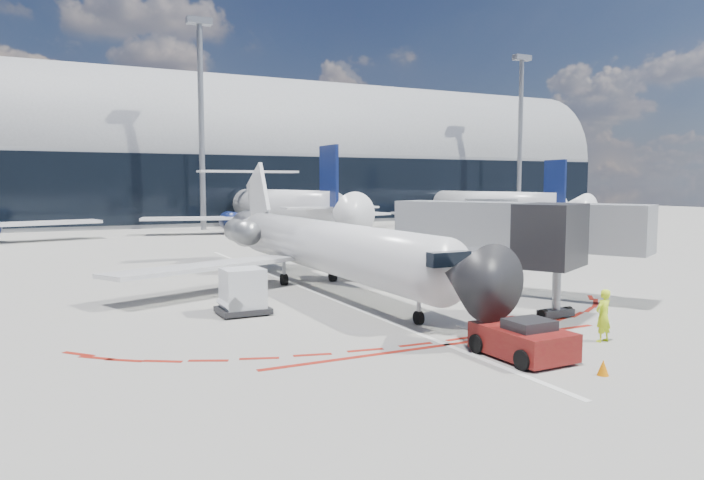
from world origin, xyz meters
name	(u,v)px	position (x,y,z in m)	size (l,w,h in m)	color
ground	(319,294)	(0.00, 0.00, 0.00)	(260.00, 260.00, 0.00)	gray
apron_centerline	(305,288)	(0.00, 2.00, 0.01)	(0.25, 40.00, 0.01)	silver
apron_stop_bar	(447,345)	(0.00, -11.50, 0.01)	(14.00, 0.25, 0.01)	maroon
terminal_building	(140,164)	(0.00, 64.97, 8.52)	(150.00, 24.15, 24.00)	#939599
jet_bridge	(507,234)	(9.79, -3.01, 3.01)	(10.03, 15.20, 4.90)	gray
light_mast_centre	(201,128)	(5.00, 48.00, 12.50)	(0.70, 0.70, 25.00)	gray
light_mast_east	(520,140)	(55.00, 48.00, 12.50)	(0.70, 0.70, 25.00)	gray
regional_jet	(318,244)	(0.83, 2.11, 2.39)	(23.22, 28.63, 7.17)	silver
pushback_tug	(523,340)	(1.31, -13.94, 0.59)	(2.24, 5.14, 1.33)	#5E0D0E
ramp_worker	(603,316)	(5.34, -13.61, 0.96)	(0.70, 0.46, 1.93)	#D8FF1A
uld_container	(243,292)	(-5.00, -3.20, 1.00)	(2.18, 1.86, 2.03)	black
safety_cone_right	(603,368)	(2.15, -16.51, 0.24)	(0.34, 0.34, 0.48)	#D56E04
bg_airliner_1	(276,182)	(12.10, 41.22, 5.85)	(36.19, 38.32, 11.71)	silver
bg_airliner_2	(482,186)	(43.92, 42.99, 5.38)	(33.25, 35.21, 10.76)	silver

